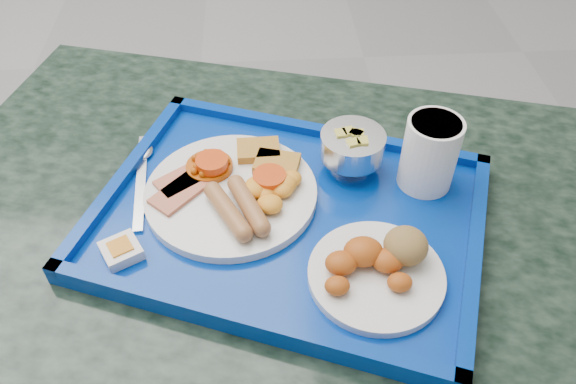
# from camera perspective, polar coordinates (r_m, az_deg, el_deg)

# --- Properties ---
(table) EXTENTS (1.25, 1.00, 0.68)m
(table) POSITION_cam_1_polar(r_m,az_deg,el_deg) (0.88, 1.14, -11.52)
(table) COLOR gray
(table) RESTS_ON floor
(tray) EXTENTS (0.59, 0.51, 0.03)m
(tray) POSITION_cam_1_polar(r_m,az_deg,el_deg) (0.74, 0.00, -2.54)
(tray) COLOR #032F97
(tray) RESTS_ON table
(main_plate) EXTENTS (0.23, 0.23, 0.04)m
(main_plate) POSITION_cam_1_polar(r_m,az_deg,el_deg) (0.75, -5.25, 0.29)
(main_plate) COLOR white
(main_plate) RESTS_ON tray
(bread_plate) EXTENTS (0.16, 0.16, 0.05)m
(bread_plate) POSITION_cam_1_polar(r_m,az_deg,el_deg) (0.67, 9.25, -7.38)
(bread_plate) COLOR white
(bread_plate) RESTS_ON tray
(fruit_bowl) EXTENTS (0.09, 0.09, 0.06)m
(fruit_bowl) POSITION_cam_1_polar(r_m,az_deg,el_deg) (0.78, 6.56, 4.64)
(fruit_bowl) COLOR silver
(fruit_bowl) RESTS_ON tray
(juice_cup) EXTENTS (0.07, 0.07, 0.10)m
(juice_cup) POSITION_cam_1_polar(r_m,az_deg,el_deg) (0.76, 14.24, 4.02)
(juice_cup) COLOR white
(juice_cup) RESTS_ON tray
(spoon) EXTENTS (0.07, 0.16, 0.01)m
(spoon) POSITION_cam_1_polar(r_m,az_deg,el_deg) (0.83, -14.10, 3.13)
(spoon) COLOR silver
(spoon) RESTS_ON tray
(knife) EXTENTS (0.03, 0.19, 0.00)m
(knife) POSITION_cam_1_polar(r_m,az_deg,el_deg) (0.80, -14.70, 1.13)
(knife) COLOR silver
(knife) RESTS_ON tray
(jam_packet) EXTENTS (0.06, 0.06, 0.02)m
(jam_packet) POSITION_cam_1_polar(r_m,az_deg,el_deg) (0.71, -16.59, -5.72)
(jam_packet) COLOR white
(jam_packet) RESTS_ON tray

